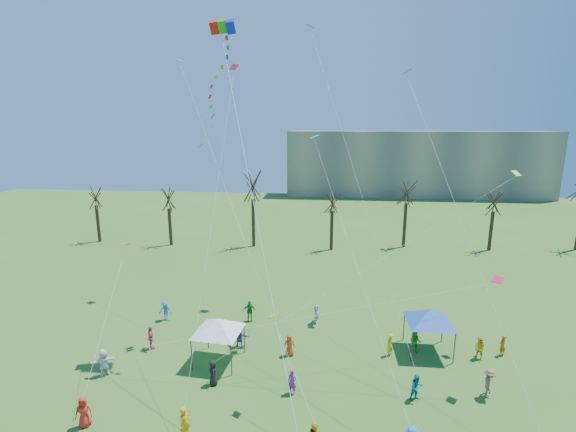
# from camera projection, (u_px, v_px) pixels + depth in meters

# --- Properties ---
(distant_building) EXTENTS (60.00, 14.00, 15.00)m
(distant_building) POSITION_uv_depth(u_px,v_px,m) (414.00, 163.00, 95.92)
(distant_building) COLOR gray
(distant_building) RESTS_ON ground
(bare_tree_row) EXTENTS (70.47, 8.58, 10.82)m
(bare_tree_row) POSITION_uv_depth(u_px,v_px,m) (360.00, 198.00, 52.85)
(bare_tree_row) COLOR black
(bare_tree_row) RESTS_ON ground
(big_box_kite) EXTENTS (4.21, 7.71, 24.93)m
(big_box_kite) POSITION_uv_depth(u_px,v_px,m) (219.00, 94.00, 26.17)
(big_box_kite) COLOR red
(big_box_kite) RESTS_ON ground
(canopy_tent_white) EXTENTS (4.26, 4.26, 3.21)m
(canopy_tent_white) POSITION_uv_depth(u_px,v_px,m) (218.00, 325.00, 27.25)
(canopy_tent_white) COLOR #3F3F44
(canopy_tent_white) RESTS_ON ground
(canopy_tent_blue) EXTENTS (4.38, 4.38, 3.28)m
(canopy_tent_blue) POSITION_uv_depth(u_px,v_px,m) (430.00, 316.00, 28.47)
(canopy_tent_blue) COLOR #3F3F44
(canopy_tent_blue) RESTS_ON ground
(festival_crowd) EXTENTS (28.06, 14.90, 1.84)m
(festival_crowd) POSITION_uv_depth(u_px,v_px,m) (296.00, 360.00, 26.40)
(festival_crowd) COLOR red
(festival_crowd) RESTS_ON ground
(small_kites_aloft) EXTENTS (27.67, 19.34, 35.65)m
(small_kites_aloft) POSITION_uv_depth(u_px,v_px,m) (309.00, 158.00, 28.72)
(small_kites_aloft) COLOR orange
(small_kites_aloft) RESTS_ON ground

